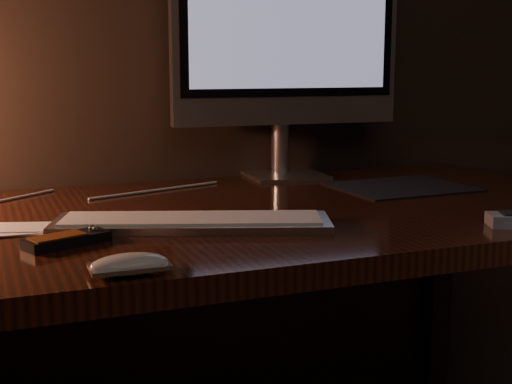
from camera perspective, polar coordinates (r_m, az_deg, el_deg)
name	(u,v)px	position (r m, az deg, el deg)	size (l,w,h in m)	color
desk	(199,269)	(1.41, -4.58, -6.19)	(1.60, 0.75, 0.75)	#37160C
monitor	(287,32)	(1.68, 2.51, 12.70)	(0.55, 0.17, 0.58)	silver
keyboard	(192,222)	(1.19, -5.14, -2.40)	(0.46, 0.13, 0.02)	silver
mousepad	(402,187)	(1.59, 11.57, 0.40)	(0.28, 0.23, 0.00)	black
mouse	(130,267)	(0.94, -10.08, -5.96)	(0.10, 0.05, 0.02)	white
media_remote	(67,239)	(1.11, -14.89, -3.69)	(0.14, 0.09, 0.02)	black
papers	(19,229)	(1.22, -18.41, -2.85)	(0.12, 0.08, 0.01)	white
cable	(77,198)	(1.48, -14.13, -0.44)	(0.01, 0.01, 0.65)	white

